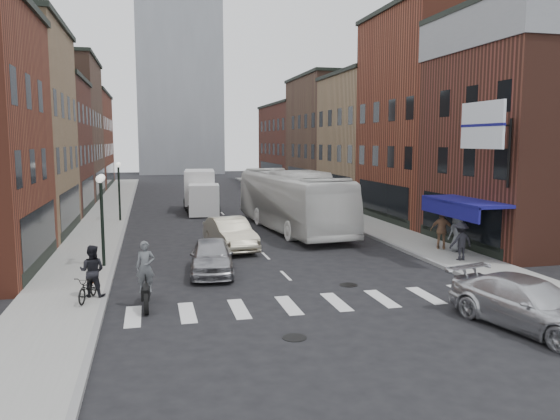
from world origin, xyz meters
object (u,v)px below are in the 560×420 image
object	(u,v)px
transit_bus	(292,200)
curb_car	(530,304)
ped_left_solo	(92,271)
ped_right_c	(457,232)
sedan_left_near	(212,256)
ped_right_b	(442,230)
parked_bicycle	(88,288)
billboard_sign	(484,127)
ped_right_a	(461,241)
bike_rack	(93,271)
motorcycle_rider	(146,277)
sedan_left_far	(230,234)
streetlamp_near	(102,203)
box_truck	(201,192)
streetlamp_far	(119,180)

from	to	relation	value
transit_bus	curb_car	world-z (taller)	transit_bus
transit_bus	ped_left_solo	world-z (taller)	transit_bus
curb_car	ped_right_c	size ratio (longest dim) A/B	2.68
sedan_left_near	ped_right_b	size ratio (longest dim) A/B	2.29
parked_bicycle	ped_right_b	xyz separation A→B (m)	(16.29, 5.26, 0.52)
transit_bus	ped_right_b	size ratio (longest dim) A/B	7.01
transit_bus	ped_right_c	distance (m)	10.88
billboard_sign	ped_right_c	size ratio (longest dim) A/B	1.93
ped_right_a	ped_right_b	bearing A→B (deg)	-106.91
bike_rack	ped_right_a	bearing A→B (deg)	0.45
motorcycle_rider	sedan_left_far	world-z (taller)	motorcycle_rider
ped_left_solo	ped_right_a	distance (m)	15.87
streetlamp_near	ped_right_c	size ratio (longest dim) A/B	2.15
box_truck	motorcycle_rider	size ratio (longest dim) A/B	3.34
billboard_sign	curb_car	size ratio (longest dim) A/B	0.72
motorcycle_rider	ped_right_b	bearing A→B (deg)	26.31
streetlamp_far	sedan_left_far	xyz separation A→B (m)	(5.97, -10.94, -2.10)
sedan_left_near	ped_right_a	distance (m)	11.26
streetlamp_far	motorcycle_rider	size ratio (longest dim) A/B	1.81
streetlamp_near	ped_right_c	world-z (taller)	streetlamp_near
streetlamp_far	bike_rack	size ratio (longest dim) A/B	5.14
bike_rack	sedan_left_far	bearing A→B (deg)	43.02
box_truck	ped_right_a	size ratio (longest dim) A/B	4.37
streetlamp_near	bike_rack	world-z (taller)	streetlamp_near
streetlamp_far	bike_rack	bearing A→B (deg)	-90.69
motorcycle_rider	sedan_left_near	xyz separation A→B (m)	(2.65, 4.21, -0.32)
streetlamp_near	streetlamp_far	bearing A→B (deg)	90.00
curb_car	ped_right_b	world-z (taller)	ped_right_b
curb_car	box_truck	bearing A→B (deg)	89.25
motorcycle_rider	ped_left_solo	size ratio (longest dim) A/B	1.25
sedan_left_near	curb_car	bearing A→B (deg)	-40.80
streetlamp_near	curb_car	xyz separation A→B (m)	(12.84, -10.89, -2.17)
box_truck	sedan_left_near	size ratio (longest dim) A/B	1.73
ped_left_solo	sedan_left_far	bearing A→B (deg)	-112.32
bike_rack	box_truck	xyz separation A→B (m)	(6.08, 20.91, 1.04)
box_truck	streetlamp_near	bearing A→B (deg)	-102.81
bike_rack	sedan_left_near	bearing A→B (deg)	9.04
ped_right_a	ped_right_b	distance (m)	2.56
motorcycle_rider	parked_bicycle	size ratio (longest dim) A/B	1.36
transit_bus	ped_right_b	bearing A→B (deg)	-61.11
transit_bus	sedan_left_far	bearing A→B (deg)	-136.96
streetlamp_near	ped_right_a	world-z (taller)	streetlamp_near
box_truck	parked_bicycle	distance (m)	24.31
ped_right_c	streetlamp_far	bearing A→B (deg)	-50.63
streetlamp_near	streetlamp_far	xyz separation A→B (m)	(0.00, 14.00, 0.00)
parked_bicycle	ped_right_a	bearing A→B (deg)	23.57
ped_right_c	sedan_left_far	bearing A→B (deg)	-28.92
streetlamp_far	box_truck	world-z (taller)	streetlamp_far
curb_car	streetlamp_far	bearing A→B (deg)	103.09
bike_rack	box_truck	size ratio (longest dim) A/B	0.11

